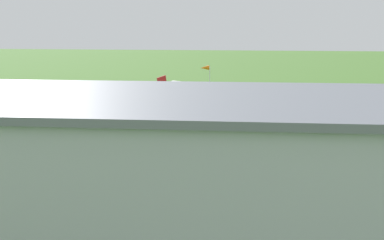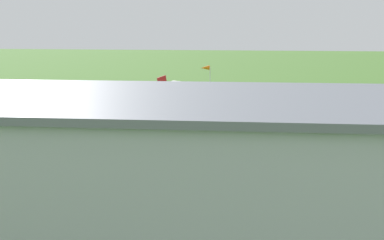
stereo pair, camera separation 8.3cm
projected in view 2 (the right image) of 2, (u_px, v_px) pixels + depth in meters
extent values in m
plane|color=#47752D|center=(264.00, 128.00, 60.64)|extent=(400.00, 400.00, 0.00)
cube|color=#B7BCC6|center=(201.00, 174.00, 28.22)|extent=(34.80, 15.22, 7.14)
cube|color=slate|center=(201.00, 100.00, 27.60)|extent=(35.42, 15.84, 0.35)
cube|color=#384251|center=(213.00, 155.00, 35.26)|extent=(10.00, 0.49, 5.86)
cylinder|color=#B21E1E|center=(182.00, 97.00, 57.30)|extent=(4.85, 5.82, 2.42)
cone|color=black|center=(205.00, 101.00, 59.76)|extent=(1.18, 1.19, 0.96)
cube|color=silver|center=(187.00, 100.00, 57.84)|extent=(6.53, 5.45, 0.39)
cube|color=silver|center=(191.00, 85.00, 58.06)|extent=(6.53, 5.45, 0.39)
cube|color=#B21E1E|center=(162.00, 83.00, 55.28)|extent=(0.89, 1.12, 1.49)
cube|color=silver|center=(161.00, 94.00, 55.31)|extent=(2.61, 2.29, 0.26)
cylinder|color=black|center=(191.00, 112.00, 57.10)|extent=(0.50, 0.59, 0.64)
cylinder|color=black|center=(178.00, 110.00, 58.46)|extent=(0.50, 0.59, 0.64)
cylinder|color=#332D28|center=(205.00, 94.00, 56.32)|extent=(0.30, 0.36, 1.56)
cylinder|color=#332D28|center=(174.00, 91.00, 59.58)|extent=(0.30, 0.36, 1.56)
cylinder|color=#72338C|center=(35.00, 152.00, 47.39)|extent=(0.45, 0.45, 0.84)
cylinder|color=#B23333|center=(35.00, 144.00, 47.27)|extent=(0.53, 0.53, 0.60)
sphere|color=#9E704C|center=(35.00, 139.00, 47.20)|extent=(0.23, 0.23, 0.23)
cylinder|color=navy|center=(53.00, 153.00, 46.87)|extent=(0.43, 0.43, 0.88)
cylinder|color=#3F3F47|center=(53.00, 144.00, 46.75)|extent=(0.51, 0.51, 0.62)
sphere|color=#9E704C|center=(52.00, 139.00, 46.68)|extent=(0.24, 0.24, 0.24)
cylinder|color=#33723F|center=(366.00, 165.00, 42.92)|extent=(0.44, 0.44, 0.81)
cylinder|color=#3F3F47|center=(366.00, 156.00, 42.80)|extent=(0.53, 0.53, 0.58)
sphere|color=brown|center=(366.00, 151.00, 42.74)|extent=(0.22, 0.22, 0.22)
cylinder|color=silver|center=(210.00, 88.00, 74.16)|extent=(0.12, 0.12, 5.65)
cone|color=orange|center=(205.00, 68.00, 73.83)|extent=(1.35, 1.33, 0.60)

